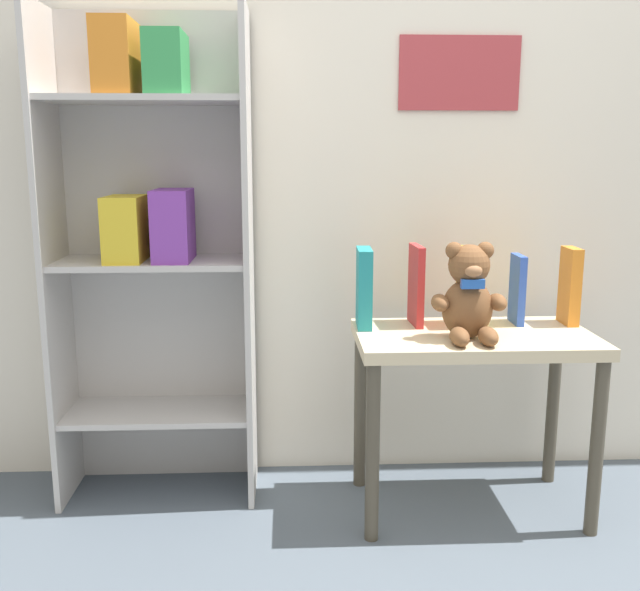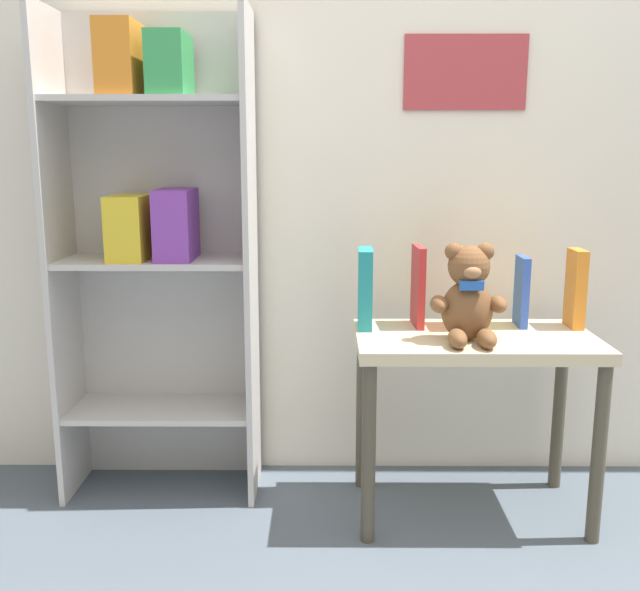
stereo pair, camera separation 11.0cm
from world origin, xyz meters
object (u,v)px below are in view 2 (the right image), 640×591
at_px(book_standing_orange, 576,289).
at_px(display_table, 474,364).
at_px(bookshelf_side, 157,227).
at_px(book_standing_red, 417,286).
at_px(teddy_bear, 468,297).
at_px(book_standing_yellow, 470,288).
at_px(book_standing_blue, 522,291).
at_px(book_standing_teal, 365,288).

bearing_deg(book_standing_orange, display_table, -161.62).
bearing_deg(display_table, bookshelf_side, 168.81).
distance_m(bookshelf_side, book_standing_red, 0.84).
distance_m(display_table, book_standing_orange, 0.40).
bearing_deg(bookshelf_side, book_standing_orange, -4.03).
bearing_deg(display_table, book_standing_orange, 17.46).
distance_m(display_table, teddy_bear, 0.23).
height_order(book_standing_red, book_standing_yellow, book_standing_red).
distance_m(teddy_bear, book_standing_red, 0.22).
distance_m(book_standing_red, book_standing_yellow, 0.16).
bearing_deg(bookshelf_side, book_standing_yellow, -5.40).
bearing_deg(book_standing_red, book_standing_blue, -2.59).
bearing_deg(book_standing_teal, book_standing_red, 8.32).
xyz_separation_m(bookshelf_side, teddy_bear, (0.94, -0.26, -0.17)).
bearing_deg(teddy_bear, book_standing_blue, 41.91).
height_order(display_table, book_standing_yellow, book_standing_yellow).
height_order(display_table, book_standing_blue, book_standing_blue).
height_order(book_standing_red, book_standing_orange, book_standing_red).
bearing_deg(book_standing_blue, teddy_bear, -136.60).
height_order(teddy_bear, book_standing_blue, teddy_bear).
height_order(book_standing_yellow, book_standing_orange, book_standing_yellow).
xyz_separation_m(bookshelf_side, book_standing_blue, (1.14, -0.08, -0.19)).
relative_size(bookshelf_side, book_standing_teal, 6.27).
distance_m(book_standing_red, book_standing_orange, 0.48).
bearing_deg(book_standing_teal, display_table, -14.42).
bearing_deg(book_standing_red, book_standing_yellow, -7.44).
height_order(bookshelf_side, book_standing_blue, bookshelf_side).
bearing_deg(book_standing_red, display_table, -37.98).
bearing_deg(book_standing_orange, book_standing_teal, -178.70).
bearing_deg(book_standing_yellow, book_standing_orange, -0.49).
height_order(bookshelf_side, book_standing_yellow, bookshelf_side).
relative_size(teddy_bear, book_standing_red, 1.13).
bearing_deg(book_standing_orange, book_standing_yellow, -178.95).
height_order(display_table, book_standing_orange, book_standing_orange).
distance_m(teddy_bear, book_standing_yellow, 0.17).
distance_m(display_table, book_standing_blue, 0.28).
bearing_deg(book_standing_red, bookshelf_side, 171.74).
height_order(book_standing_teal, book_standing_blue, book_standing_teal).
bearing_deg(book_standing_teal, book_standing_orange, 2.72).
relative_size(book_standing_blue, book_standing_orange, 0.90).
bearing_deg(book_standing_red, book_standing_teal, -176.75).
relative_size(teddy_bear, book_standing_teal, 1.16).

